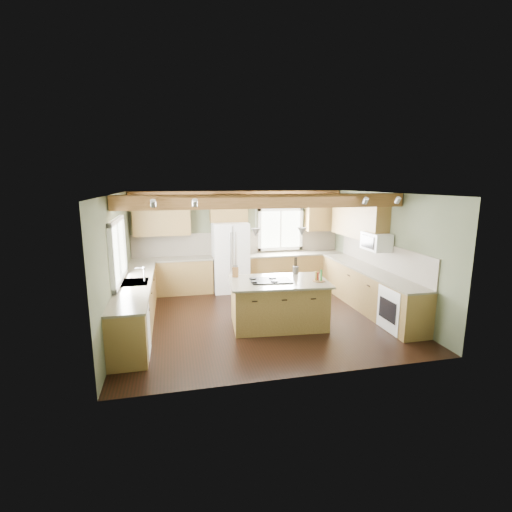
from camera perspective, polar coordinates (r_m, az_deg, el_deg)
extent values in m
plane|color=black|center=(7.96, 0.70, -9.44)|extent=(5.60, 5.60, 0.00)
plane|color=silver|center=(7.45, 0.75, 9.60)|extent=(5.60, 5.60, 0.00)
plane|color=#474F38|center=(10.01, -2.63, 2.57)|extent=(5.60, 0.00, 5.60)
plane|color=#474F38|center=(7.47, -20.65, -1.19)|extent=(0.00, 5.00, 5.00)
plane|color=#474F38|center=(8.68, 19.00, 0.60)|extent=(0.00, 5.00, 5.00)
cube|color=#4F3416|center=(7.00, 1.66, 8.42)|extent=(5.55, 0.26, 0.26)
cube|color=#4F3416|center=(9.80, -2.59, 9.67)|extent=(5.55, 0.20, 0.10)
cube|color=brown|center=(10.01, -2.61, 2.05)|extent=(5.58, 0.03, 0.58)
cube|color=brown|center=(8.73, 18.71, 0.07)|extent=(0.03, 3.70, 0.58)
cube|color=brown|center=(9.73, -12.70, -3.12)|extent=(2.02, 0.60, 0.88)
cube|color=#463F33|center=(9.63, -12.82, -0.47)|extent=(2.06, 0.64, 0.04)
cube|color=brown|center=(10.26, 5.94, -2.16)|extent=(2.62, 0.60, 0.88)
cube|color=#463F33|center=(10.16, 5.99, 0.36)|extent=(2.66, 0.64, 0.04)
cube|color=brown|center=(7.70, -17.93, -7.27)|extent=(0.60, 3.70, 0.88)
cube|color=#463F33|center=(7.57, -18.14, -3.97)|extent=(0.64, 3.74, 0.04)
cube|color=brown|center=(8.76, 16.79, -4.95)|extent=(0.60, 3.70, 0.88)
cube|color=#463F33|center=(8.65, 16.97, -2.02)|extent=(0.64, 3.74, 0.04)
cube|color=brown|center=(9.60, -14.30, 5.77)|extent=(1.40, 0.35, 0.90)
cube|color=brown|center=(9.69, -4.25, 7.32)|extent=(0.96, 0.35, 0.70)
cube|color=brown|center=(9.28, 15.43, 5.52)|extent=(0.35, 2.20, 0.90)
cube|color=brown|center=(10.42, 10.14, 6.35)|extent=(0.90, 0.35, 0.90)
cube|color=white|center=(7.47, -20.59, 0.78)|extent=(0.04, 1.60, 1.05)
cube|color=white|center=(10.22, 3.75, 4.15)|extent=(1.10, 0.04, 1.00)
cube|color=#262628|center=(7.57, -18.14, -3.93)|extent=(0.50, 0.65, 0.03)
cylinder|color=#B2B2B7|center=(7.52, -16.85, -2.81)|extent=(0.02, 0.02, 0.28)
cube|color=white|center=(6.49, -18.81, -10.96)|extent=(0.60, 0.60, 0.84)
cube|color=white|center=(7.71, 21.49, -7.57)|extent=(0.60, 0.72, 0.84)
cube|color=white|center=(8.48, 18.02, 2.14)|extent=(0.40, 0.70, 0.38)
cone|color=#B2B2B7|center=(7.04, -0.01, 3.62)|extent=(0.18, 0.18, 0.16)
cone|color=#B2B2B7|center=(7.22, 7.09, 3.73)|extent=(0.18, 0.18, 0.16)
cube|color=silver|center=(9.66, -3.96, -0.18)|extent=(0.90, 0.74, 1.80)
cube|color=brown|center=(7.45, 3.45, -7.37)|extent=(1.88, 1.25, 0.88)
cube|color=#463F33|center=(7.31, 3.49, -3.95)|extent=(2.01, 1.38, 0.04)
cube|color=black|center=(7.28, 2.33, -3.77)|extent=(0.82, 0.58, 0.02)
cube|color=brown|center=(7.56, -3.19, -2.50)|extent=(0.14, 0.12, 0.20)
cylinder|color=#423C35|center=(7.84, 6.10, -2.19)|extent=(0.13, 0.13, 0.16)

